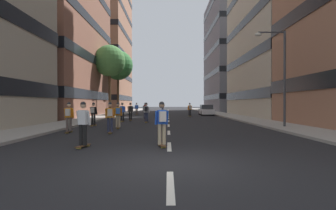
{
  "coord_description": "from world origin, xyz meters",
  "views": [
    {
      "loc": [
        -0.05,
        -7.54,
        1.7
      ],
      "look_at": [
        0.0,
        20.02,
        1.54
      ],
      "focal_mm": 28.6,
      "sensor_mm": 36.0,
      "label": 1
    }
  ],
  "objects": [
    {
      "name": "sidewalk_right",
      "position": [
        8.2,
        34.47,
        0.07
      ],
      "size": [
        3.03,
        84.27,
        0.14
      ],
      "primitive_type": "cube",
      "color": "#9E9991",
      "rests_on": "ground_plane"
    },
    {
      "name": "skater_2",
      "position": [
        -2.47,
        20.94,
        0.98
      ],
      "size": [
        0.55,
        0.92,
        1.78
      ],
      "color": "brown",
      "rests_on": "ground_plane"
    },
    {
      "name": "skater_13",
      "position": [
        -3.43,
        10.53,
        1.02
      ],
      "size": [
        0.56,
        0.92,
        1.78
      ],
      "color": "brown",
      "rests_on": "ground_plane"
    },
    {
      "name": "skater_12",
      "position": [
        -1.98,
        16.25,
        1.02
      ],
      "size": [
        0.54,
        0.91,
        1.78
      ],
      "color": "brown",
      "rests_on": "ground_plane"
    },
    {
      "name": "ground_plane",
      "position": [
        0.0,
        30.64,
        0.0
      ],
      "size": [
        183.86,
        183.86,
        0.0
      ],
      "primitive_type": "plane",
      "color": "black"
    },
    {
      "name": "skater_1",
      "position": [
        -5.67,
        12.55,
        1.02
      ],
      "size": [
        0.56,
        0.92,
        1.78
      ],
      "color": "brown",
      "rests_on": "ground_plane"
    },
    {
      "name": "building_left_mid",
      "position": [
        -16.45,
        27.2,
        11.68
      ],
      "size": [
        13.6,
        19.98,
        23.18
      ],
      "color": "brown",
      "rests_on": "ground_plane"
    },
    {
      "name": "street_tree_near",
      "position": [
        -8.2,
        36.07,
        7.89
      ],
      "size": [
        4.81,
        4.81,
        10.19
      ],
      "color": "#4C3823",
      "rests_on": "sidewalk_left"
    },
    {
      "name": "skater_5",
      "position": [
        -3.33,
        7.55,
        1.02
      ],
      "size": [
        0.56,
        0.92,
        1.78
      ],
      "color": "brown",
      "rests_on": "ground_plane"
    },
    {
      "name": "building_left_far",
      "position": [
        -16.45,
        54.13,
        17.1
      ],
      "size": [
        13.6,
        19.86,
        34.01
      ],
      "color": "#9E6B51",
      "rests_on": "ground_plane"
    },
    {
      "name": "skater_6",
      "position": [
        -4.74,
        32.34,
        0.98
      ],
      "size": [
        0.57,
        0.92,
        1.78
      ],
      "color": "brown",
      "rests_on": "ground_plane"
    },
    {
      "name": "skater_4",
      "position": [
        -3.79,
        19.06,
        0.98
      ],
      "size": [
        0.56,
        0.92,
        1.78
      ],
      "color": "brown",
      "rests_on": "ground_plane"
    },
    {
      "name": "skater_10",
      "position": [
        -0.29,
        2.9,
        1.02
      ],
      "size": [
        0.56,
        0.92,
        1.78
      ],
      "color": "brown",
      "rests_on": "ground_plane"
    },
    {
      "name": "skater_0",
      "position": [
        -3.31,
        2.71,
        0.98
      ],
      "size": [
        0.57,
        0.92,
        1.78
      ],
      "color": "brown",
      "rests_on": "ground_plane"
    },
    {
      "name": "lane_markings",
      "position": [
        0.0,
        33.0,
        0.0
      ],
      "size": [
        0.16,
        72.2,
        0.01
      ],
      "color": "silver",
      "rests_on": "ground_plane"
    },
    {
      "name": "skater_7",
      "position": [
        -1.02,
        40.7,
        1.02
      ],
      "size": [
        0.57,
        0.92,
        1.78
      ],
      "color": "brown",
      "rests_on": "ground_plane"
    },
    {
      "name": "skater_9",
      "position": [
        -5.77,
        7.83,
        1.02
      ],
      "size": [
        0.54,
        0.91,
        1.78
      ],
      "color": "brown",
      "rests_on": "ground_plane"
    },
    {
      "name": "skater_11",
      "position": [
        2.8,
        27.25,
        1.02
      ],
      "size": [
        0.56,
        0.92,
        1.78
      ],
      "color": "brown",
      "rests_on": "ground_plane"
    },
    {
      "name": "building_right_far",
      "position": [
        16.45,
        54.13,
        13.06
      ],
      "size": [
        13.6,
        22.23,
        25.94
      ],
      "color": "slate",
      "rests_on": "ground_plane"
    },
    {
      "name": "parked_car_near",
      "position": [
        5.48,
        31.09,
        0.7
      ],
      "size": [
        1.82,
        4.4,
        1.52
      ],
      "color": "silver",
      "rests_on": "ground_plane"
    },
    {
      "name": "skater_3",
      "position": [
        -4.28,
        17.18,
        0.98
      ],
      "size": [
        0.54,
        0.91,
        1.78
      ],
      "color": "brown",
      "rests_on": "ground_plane"
    },
    {
      "name": "streetlamp_right",
      "position": [
        7.53,
        10.65,
        4.14
      ],
      "size": [
        2.13,
        0.3,
        6.5
      ],
      "color": "#3F3F44",
      "rests_on": "sidewalk_right"
    },
    {
      "name": "street_tree_mid",
      "position": [
        -8.2,
        29.78,
        7.6
      ],
      "size": [
        4.38,
        4.38,
        9.7
      ],
      "color": "#4C3823",
      "rests_on": "sidewalk_left"
    },
    {
      "name": "sidewalk_left",
      "position": [
        -8.2,
        34.47,
        0.07
      ],
      "size": [
        3.03,
        84.27,
        0.14
      ],
      "primitive_type": "cube",
      "color": "#9E9991",
      "rests_on": "ground_plane"
    },
    {
      "name": "skater_8",
      "position": [
        -4.17,
        40.57,
        0.98
      ],
      "size": [
        0.56,
        0.92,
        1.78
      ],
      "color": "brown",
      "rests_on": "ground_plane"
    }
  ]
}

